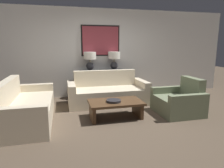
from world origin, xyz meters
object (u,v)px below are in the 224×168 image
Objects in this scene: couch_by_side at (26,108)px; couch_by_back_wall at (108,93)px; table_lamp_right at (114,59)px; coffee_table at (116,105)px; decorative_bowl at (114,101)px; armchair_near_back_wall at (179,102)px; table_lamp_left at (90,59)px; console_table at (102,84)px.

couch_by_back_wall is at bearing 24.57° from couch_by_side.
table_lamp_right is 0.48× the size of coffee_table.
table_lamp_right is at bearing 62.79° from couch_by_back_wall.
couch_by_back_wall is 1.83× the size of coffee_table.
decorative_bowl is 1.58m from armchair_near_back_wall.
couch_by_back_wall and couch_by_side have the same top height.
table_lamp_right is (0.74, 0.00, 0.00)m from table_lamp_left.
decorative_bowl is (-0.50, -1.90, -0.76)m from table_lamp_right.
armchair_near_back_wall is (1.44, -1.20, -0.02)m from couch_by_back_wall.
table_lamp_left is 2.78m from armchair_near_back_wall.
couch_by_back_wall is (0.00, -0.72, -0.12)m from console_table.
couch_by_side reaches higher than console_table.
table_lamp_right is (0.37, 0.00, 0.75)m from console_table.
console_table is 0.84m from table_lamp_left.
couch_by_back_wall is (0.37, -0.72, -0.87)m from table_lamp_left.
console_table is at bearing 87.61° from coffee_table.
table_lamp_right is 2.10m from coffee_table.
couch_by_side is 1.89m from coffee_table.
table_lamp_left is at bearing 98.90° from coffee_table.
couch_by_back_wall is 2.14× the size of armchair_near_back_wall.
coffee_table is at bearing -81.10° from table_lamp_left.
armchair_near_back_wall reaches higher than decorative_bowl.
coffee_table is (-0.08, -1.14, -0.01)m from couch_by_back_wall.
couch_by_side is at bearing -134.50° from table_lamp_left.
decorative_bowl is 0.32× the size of armchair_near_back_wall.
couch_by_side is at bearing 172.38° from coffee_table.
console_table is 2.53m from couch_by_side.
couch_by_back_wall is at bearing -90.00° from console_table.
couch_by_back_wall is 6.71× the size of decorative_bowl.
console_table is at bearing 90.00° from couch_by_back_wall.
armchair_near_back_wall is (1.52, -0.06, -0.01)m from coffee_table.
couch_by_side reaches higher than coffee_table.
couch_by_back_wall is at bearing 83.54° from decorative_bowl.
decorative_bowl is (-0.13, -1.90, -0.01)m from console_table.
couch_by_back_wall is (-0.37, -0.72, -0.87)m from table_lamp_right.
console_table is 4.24× the size of decorative_bowl.
couch_by_back_wall is 1.87m from armchair_near_back_wall.
table_lamp_left is 1.76× the size of decorative_bowl.
couch_by_back_wall reaches higher than armchair_near_back_wall.
table_lamp_left and table_lamp_right have the same top height.
armchair_near_back_wall is at bearing -39.79° from couch_by_back_wall.
console_table is at bearing 0.00° from table_lamp_left.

